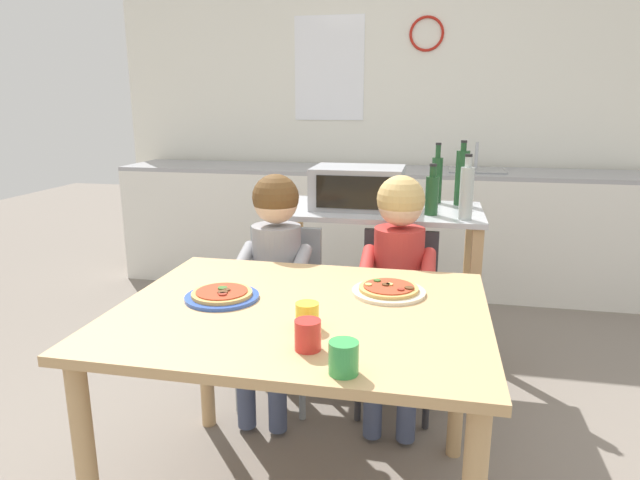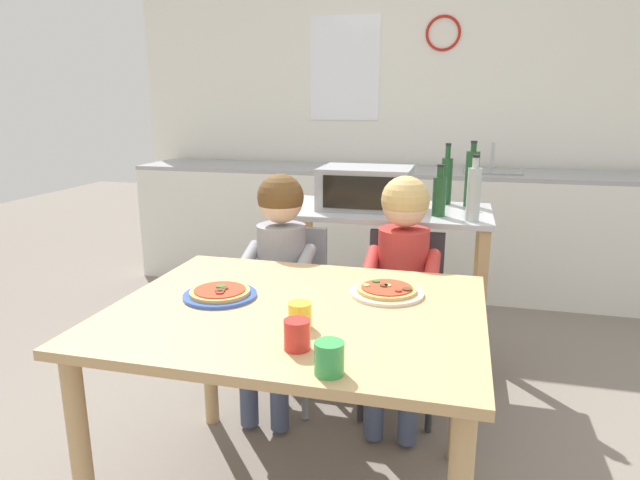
{
  "view_description": "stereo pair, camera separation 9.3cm",
  "coord_description": "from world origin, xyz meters",
  "px_view_note": "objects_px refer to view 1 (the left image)",
  "views": [
    {
      "loc": [
        0.4,
        -1.62,
        1.4
      ],
      "look_at": [
        0.0,
        0.3,
        0.9
      ],
      "focal_mm": 30.91,
      "sensor_mm": 36.0,
      "label": 1
    },
    {
      "loc": [
        0.49,
        -1.6,
        1.4
      ],
      "look_at": [
        0.0,
        0.3,
        0.9
      ],
      "focal_mm": 30.91,
      "sensor_mm": 36.0,
      "label": 2
    }
  ],
  "objects_px": {
    "pizza_plate_blue_rimmed": "(222,295)",
    "drinking_cup_red": "(308,335)",
    "pizza_plate_cream": "(389,290)",
    "dining_chair_left": "(281,301)",
    "dining_table": "(301,337)",
    "bottle_brown_beer": "(432,194)",
    "bottle_clear_vinegar": "(466,192)",
    "drinking_cup_green": "(344,358)",
    "drinking_cup_yellow": "(307,315)",
    "kitchen_island_cart": "(376,262)",
    "child_in_red_shirt": "(398,267)",
    "toaster_oven": "(358,187)",
    "dining_chair_right": "(398,307)",
    "child_in_grey_shirt": "(274,263)",
    "bottle_tall_green_wine": "(462,177)",
    "bottle_slim_sauce": "(437,178)"
  },
  "relations": [
    {
      "from": "bottle_clear_vinegar",
      "to": "dining_table",
      "type": "xyz_separation_m",
      "value": [
        -0.55,
        -0.95,
        -0.35
      ]
    },
    {
      "from": "dining_chair_left",
      "to": "pizza_plate_cream",
      "type": "bearing_deg",
      "value": -45.54
    },
    {
      "from": "dining_table",
      "to": "drinking_cup_green",
      "type": "relative_size",
      "value": 14.26
    },
    {
      "from": "toaster_oven",
      "to": "drinking_cup_red",
      "type": "distance_m",
      "value": 1.45
    },
    {
      "from": "toaster_oven",
      "to": "drinking_cup_yellow",
      "type": "xyz_separation_m",
      "value": [
        0.03,
        -1.3,
        -0.18
      ]
    },
    {
      "from": "dining_table",
      "to": "dining_chair_left",
      "type": "bearing_deg",
      "value": 110.55
    },
    {
      "from": "dining_chair_left",
      "to": "drinking_cup_green",
      "type": "xyz_separation_m",
      "value": [
        0.48,
        -1.15,
        0.32
      ]
    },
    {
      "from": "bottle_clear_vinegar",
      "to": "bottle_slim_sauce",
      "type": "bearing_deg",
      "value": 107.79
    },
    {
      "from": "bottle_brown_beer",
      "to": "pizza_plate_cream",
      "type": "relative_size",
      "value": 0.96
    },
    {
      "from": "kitchen_island_cart",
      "to": "toaster_oven",
      "type": "bearing_deg",
      "value": -176.3
    },
    {
      "from": "bottle_clear_vinegar",
      "to": "drinking_cup_red",
      "type": "xyz_separation_m",
      "value": [
        -0.46,
        -1.25,
        -0.2
      ]
    },
    {
      "from": "pizza_plate_cream",
      "to": "dining_chair_left",
      "type": "bearing_deg",
      "value": 134.46
    },
    {
      "from": "dining_table",
      "to": "dining_chair_left",
      "type": "xyz_separation_m",
      "value": [
        -0.28,
        0.75,
        -0.17
      ]
    },
    {
      "from": "dining_table",
      "to": "bottle_clear_vinegar",
      "type": "bearing_deg",
      "value": 60.16
    },
    {
      "from": "bottle_brown_beer",
      "to": "bottle_tall_green_wine",
      "type": "height_order",
      "value": "bottle_tall_green_wine"
    },
    {
      "from": "drinking_cup_yellow",
      "to": "drinking_cup_red",
      "type": "bearing_deg",
      "value": -76.32
    },
    {
      "from": "bottle_slim_sauce",
      "to": "dining_chair_right",
      "type": "distance_m",
      "value": 0.8
    },
    {
      "from": "bottle_clear_vinegar",
      "to": "child_in_red_shirt",
      "type": "xyz_separation_m",
      "value": [
        -0.28,
        -0.28,
        -0.29
      ]
    },
    {
      "from": "bottle_brown_beer",
      "to": "drinking_cup_yellow",
      "type": "xyz_separation_m",
      "value": [
        -0.34,
        -1.19,
        -0.18
      ]
    },
    {
      "from": "bottle_brown_beer",
      "to": "child_in_grey_shirt",
      "type": "height_order",
      "value": "bottle_brown_beer"
    },
    {
      "from": "bottle_clear_vinegar",
      "to": "bottle_tall_green_wine",
      "type": "bearing_deg",
      "value": 91.03
    },
    {
      "from": "dining_table",
      "to": "bottle_tall_green_wine",
      "type": "bearing_deg",
      "value": 67.81
    },
    {
      "from": "child_in_grey_shirt",
      "to": "drinking_cup_green",
      "type": "distance_m",
      "value": 1.15
    },
    {
      "from": "child_in_grey_shirt",
      "to": "kitchen_island_cart",
      "type": "bearing_deg",
      "value": 52.17
    },
    {
      "from": "bottle_slim_sauce",
      "to": "dining_chair_right",
      "type": "height_order",
      "value": "bottle_slim_sauce"
    },
    {
      "from": "dining_chair_left",
      "to": "drinking_cup_green",
      "type": "height_order",
      "value": "drinking_cup_green"
    },
    {
      "from": "drinking_cup_yellow",
      "to": "dining_chair_left",
      "type": "bearing_deg",
      "value": 110.47
    },
    {
      "from": "bottle_brown_beer",
      "to": "toaster_oven",
      "type": "bearing_deg",
      "value": 163.26
    },
    {
      "from": "toaster_oven",
      "to": "pizza_plate_cream",
      "type": "bearing_deg",
      "value": -75.75
    },
    {
      "from": "kitchen_island_cart",
      "to": "drinking_cup_yellow",
      "type": "distance_m",
      "value": 1.32
    },
    {
      "from": "child_in_grey_shirt",
      "to": "drinking_cup_yellow",
      "type": "distance_m",
      "value": 0.86
    },
    {
      "from": "bottle_slim_sauce",
      "to": "pizza_plate_cream",
      "type": "relative_size",
      "value": 1.26
    },
    {
      "from": "kitchen_island_cart",
      "to": "dining_chair_right",
      "type": "xyz_separation_m",
      "value": [
        0.14,
        -0.37,
        -0.1
      ]
    },
    {
      "from": "toaster_oven",
      "to": "bottle_clear_vinegar",
      "type": "bearing_deg",
      "value": -20.01
    },
    {
      "from": "kitchen_island_cart",
      "to": "bottle_brown_beer",
      "type": "xyz_separation_m",
      "value": [
        0.27,
        -0.12,
        0.39
      ]
    },
    {
      "from": "dining_table",
      "to": "pizza_plate_cream",
      "type": "xyz_separation_m",
      "value": [
        0.26,
        0.19,
        0.12
      ]
    },
    {
      "from": "bottle_tall_green_wine",
      "to": "child_in_red_shirt",
      "type": "bearing_deg",
      "value": -112.87
    },
    {
      "from": "bottle_clear_vinegar",
      "to": "kitchen_island_cart",
      "type": "bearing_deg",
      "value": 154.95
    },
    {
      "from": "toaster_oven",
      "to": "dining_table",
      "type": "distance_m",
      "value": 1.19
    },
    {
      "from": "child_in_red_shirt",
      "to": "drinking_cup_green",
      "type": "height_order",
      "value": "child_in_red_shirt"
    },
    {
      "from": "child_in_red_shirt",
      "to": "pizza_plate_cream",
      "type": "bearing_deg",
      "value": -89.99
    },
    {
      "from": "drinking_cup_yellow",
      "to": "kitchen_island_cart",
      "type": "bearing_deg",
      "value": 87.0
    },
    {
      "from": "drinking_cup_red",
      "to": "drinking_cup_yellow",
      "type": "xyz_separation_m",
      "value": [
        -0.03,
        0.14,
        -0.0
      ]
    },
    {
      "from": "bottle_clear_vinegar",
      "to": "dining_chair_left",
      "type": "height_order",
      "value": "bottle_clear_vinegar"
    },
    {
      "from": "drinking_cup_yellow",
      "to": "child_in_red_shirt",
      "type": "bearing_deg",
      "value": 75.79
    },
    {
      "from": "bottle_brown_beer",
      "to": "drinking_cup_red",
      "type": "distance_m",
      "value": 1.37
    },
    {
      "from": "pizza_plate_blue_rimmed",
      "to": "drinking_cup_red",
      "type": "distance_m",
      "value": 0.49
    },
    {
      "from": "drinking_cup_green",
      "to": "pizza_plate_blue_rimmed",
      "type": "bearing_deg",
      "value": 138.23
    },
    {
      "from": "dining_chair_right",
      "to": "child_in_red_shirt",
      "type": "xyz_separation_m",
      "value": [
        0.0,
        -0.11,
        0.22
      ]
    },
    {
      "from": "toaster_oven",
      "to": "bottle_tall_green_wine",
      "type": "bearing_deg",
      "value": 19.19
    }
  ]
}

